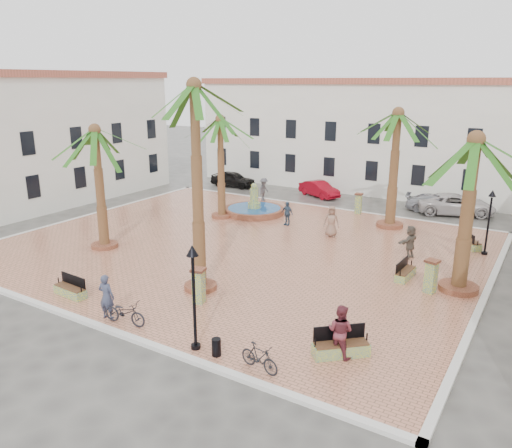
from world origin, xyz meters
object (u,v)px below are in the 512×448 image
at_px(bicycle_b, 259,357).
at_px(car_white, 456,204).
at_px(bench_s, 71,290).
at_px(car_silver, 436,203).
at_px(bench_e, 405,273).
at_px(lamppost_s, 193,280).
at_px(bollard_n, 358,203).
at_px(cyclist_b, 340,331).
at_px(palm_sw, 96,145).
at_px(car_red, 319,189).
at_px(palm_e, 474,161).
at_px(fountain, 254,209).
at_px(bench_se, 341,348).
at_px(pedestrian_east, 410,242).
at_px(palm_ne, 397,128).
at_px(pedestrian_fountain_a, 331,221).
at_px(palm_s, 195,107).
at_px(cyclist_a, 106,297).
at_px(bollard_e, 431,276).
at_px(bollard_se, 199,285).
at_px(car_black, 233,179).
at_px(palm_nw, 220,131).
at_px(litter_bin, 216,347).
at_px(pedestrian_north, 264,189).
at_px(bicycle_a, 125,312).
at_px(bench_ne, 471,243).
at_px(pedestrian_fountain_b, 287,213).
at_px(lamppost_e, 490,211).

bearing_deg(bicycle_b, car_white, 6.63).
distance_m(bench_s, car_silver, 26.26).
relative_size(bench_e, lamppost_s, 0.44).
height_order(bollard_n, cyclist_b, cyclist_b).
bearing_deg(palm_sw, car_red, 75.94).
xyz_separation_m(palm_e, bollard_n, (-8.73, 10.49, -5.14)).
bearing_deg(fountain, bench_s, -87.87).
relative_size(bench_se, pedestrian_east, 1.04).
xyz_separation_m(palm_ne, pedestrian_fountain_a, (-2.40, -3.98, -5.40)).
bearing_deg(palm_s, cyclist_a, -107.23).
relative_size(fountain, cyclist_a, 2.30).
distance_m(bollard_e, cyclist_a, 13.95).
xyz_separation_m(bollard_se, pedestrian_fountain_a, (0.98, 11.72, 0.14)).
height_order(cyclist_a, car_black, cyclist_a).
bearing_deg(bench_e, palm_nw, 75.64).
distance_m(litter_bin, cyclist_b, 4.29).
relative_size(bench_se, bench_e, 1.09).
xyz_separation_m(pedestrian_north, pedestrian_east, (13.41, -7.23, -0.01)).
xyz_separation_m(palm_ne, bench_s, (-8.66, -18.11, -6.10)).
height_order(bollard_n, cyclist_a, cyclist_a).
relative_size(palm_sw, bench_s, 3.96).
bearing_deg(bicycle_a, bench_ne, -37.75).
height_order(bench_ne, bollard_e, bollard_e).
bearing_deg(lamppost_s, litter_bin, 0.00).
bearing_deg(bench_e, car_silver, 10.49).
distance_m(litter_bin, cyclist_a, 5.40).
height_order(bench_ne, pedestrian_fountain_a, pedestrian_fountain_a).
bearing_deg(cyclist_a, lamppost_s, 167.63).
relative_size(bollard_se, bollard_n, 1.06).
bearing_deg(pedestrian_fountain_b, bench_e, -16.36).
xyz_separation_m(lamppost_e, cyclist_b, (-2.68, -14.00, -1.49)).
height_order(lamppost_e, car_red, lamppost_e).
distance_m(bollard_n, litter_bin, 20.98).
bearing_deg(bollard_n, bench_se, -71.06).
bearing_deg(cyclist_a, pedestrian_fountain_a, -114.60).
height_order(fountain, bollard_e, fountain).
height_order(palm_ne, cyclist_b, palm_ne).
bearing_deg(lamppost_e, palm_sw, -151.49).
bearing_deg(bollard_e, car_white, 96.76).
height_order(bench_se, cyclist_a, cyclist_a).
bearing_deg(bench_e, palm_s, 132.33).
bearing_deg(lamppost_s, palm_sw, 151.96).
xyz_separation_m(bench_se, cyclist_b, (-0.02, -0.07, 0.66)).
bearing_deg(pedestrian_north, palm_s, -159.40).
bearing_deg(lamppost_e, bollard_n, 152.97).
bearing_deg(pedestrian_north, car_black, 54.76).
height_order(palm_s, bicycle_b, palm_s).
relative_size(bollard_e, bicycle_b, 1.00).
height_order(palm_ne, lamppost_s, palm_ne).
height_order(palm_nw, car_black, palm_nw).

